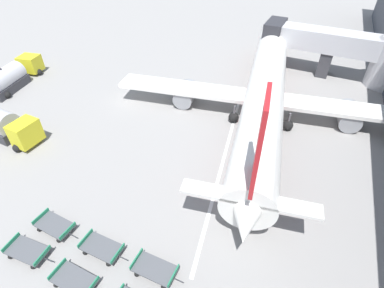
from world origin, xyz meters
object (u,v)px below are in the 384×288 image
object	(u,v)px
baggage_dolly_row_mid_a_col_b	(102,248)
baggage_dolly_row_near_col_b	(75,280)
airplane	(266,89)
fuel_tanker_primary	(11,78)
fuel_tanker_secondary	(4,125)
baggage_dolly_row_mid_a_col_a	(55,226)
baggage_dolly_row_mid_a_col_c	(155,269)
baggage_dolly_row_near_col_a	(28,251)

from	to	relation	value
baggage_dolly_row_mid_a_col_b	baggage_dolly_row_near_col_b	bearing A→B (deg)	-94.81
airplane	fuel_tanker_primary	world-z (taller)	airplane
airplane	fuel_tanker_secondary	bearing A→B (deg)	-146.98
baggage_dolly_row_mid_a_col_a	fuel_tanker_secondary	bearing A→B (deg)	151.28
fuel_tanker_secondary	baggage_dolly_row_mid_a_col_c	size ratio (longest dim) A/B	2.16
airplane	baggage_dolly_row_near_col_b	xyz separation A→B (m)	(-6.68, -25.97, -2.53)
airplane	baggage_dolly_row_mid_a_col_a	xyz separation A→B (m)	(-10.95, -23.13, -2.53)
airplane	baggage_dolly_row_near_col_a	distance (m)	28.04
fuel_tanker_primary	baggage_dolly_row_mid_a_col_b	xyz separation A→B (m)	(26.34, -16.00, -0.87)
baggage_dolly_row_mid_a_col_b	fuel_tanker_primary	bearing A→B (deg)	148.72
baggage_dolly_row_mid_a_col_c	baggage_dolly_row_mid_a_col_a	bearing A→B (deg)	179.42
fuel_tanker_secondary	baggage_dolly_row_near_col_b	size ratio (longest dim) A/B	2.15
baggage_dolly_row_mid_a_col_a	baggage_dolly_row_mid_a_col_b	size ratio (longest dim) A/B	1.01
airplane	baggage_dolly_row_mid_a_col_b	world-z (taller)	airplane
baggage_dolly_row_mid_a_col_b	baggage_dolly_row_mid_a_col_c	bearing A→B (deg)	0.94
baggage_dolly_row_near_col_b	baggage_dolly_row_mid_a_col_a	xyz separation A→B (m)	(-4.28, 2.84, 0.00)
fuel_tanker_secondary	baggage_dolly_row_near_col_b	bearing A→B (deg)	-29.94
baggage_dolly_row_mid_a_col_a	baggage_dolly_row_mid_a_col_c	size ratio (longest dim) A/B	1.01
baggage_dolly_row_mid_a_col_b	baggage_dolly_row_mid_a_col_c	world-z (taller)	same
baggage_dolly_row_near_col_b	baggage_dolly_row_mid_a_col_a	world-z (taller)	same
fuel_tanker_secondary	fuel_tanker_primary	bearing A→B (deg)	134.83
baggage_dolly_row_near_col_a	baggage_dolly_row_mid_a_col_c	bearing A→B (deg)	14.62
baggage_dolly_row_near_col_a	baggage_dolly_row_near_col_b	distance (m)	4.54
fuel_tanker_primary	baggage_dolly_row_near_col_a	size ratio (longest dim) A/B	2.65
airplane	fuel_tanker_primary	xyz separation A→B (m)	(-32.79, -7.29, -1.66)
fuel_tanker_secondary	baggage_dolly_row_near_col_b	world-z (taller)	fuel_tanker_secondary
baggage_dolly_row_mid_a_col_a	baggage_dolly_row_near_col_b	bearing A→B (deg)	-33.58
airplane	fuel_tanker_secondary	distance (m)	29.05
baggage_dolly_row_near_col_a	fuel_tanker_primary	bearing A→B (deg)	139.73
airplane	baggage_dolly_row_mid_a_col_b	bearing A→B (deg)	-105.49
fuel_tanker_primary	baggage_dolly_row_near_col_b	size ratio (longest dim) A/B	2.64
baggage_dolly_row_near_col_b	fuel_tanker_secondary	bearing A→B (deg)	150.06
baggage_dolly_row_near_col_a	baggage_dolly_row_near_col_b	xyz separation A→B (m)	(4.52, -0.39, 0.00)
baggage_dolly_row_near_col_b	baggage_dolly_row_mid_a_col_b	distance (m)	2.69
baggage_dolly_row_near_col_a	baggage_dolly_row_near_col_b	size ratio (longest dim) A/B	1.00
baggage_dolly_row_mid_a_col_a	baggage_dolly_row_mid_a_col_c	distance (m)	8.80
baggage_dolly_row_near_col_b	fuel_tanker_primary	bearing A→B (deg)	144.42
fuel_tanker_primary	baggage_dolly_row_mid_a_col_c	world-z (taller)	fuel_tanker_primary
airplane	fuel_tanker_primary	distance (m)	33.63
baggage_dolly_row_mid_a_col_b	baggage_dolly_row_near_col_a	bearing A→B (deg)	-154.27
airplane	baggage_dolly_row_mid_a_col_b	distance (m)	24.30
baggage_dolly_row_near_col_b	airplane	bearing A→B (deg)	75.58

